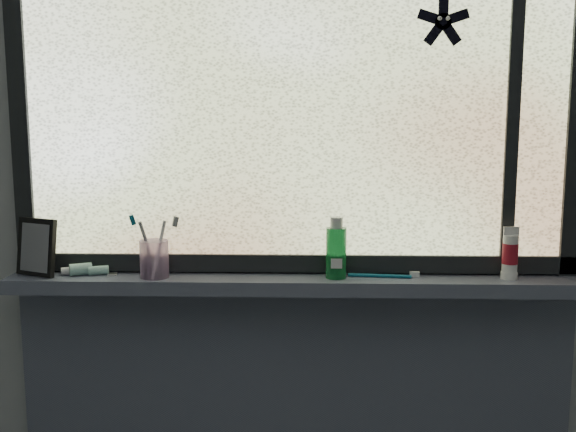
# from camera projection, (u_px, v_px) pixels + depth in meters

# --- Properties ---
(wall_back) EXTENTS (3.00, 0.01, 2.50)m
(wall_back) POSITION_uv_depth(u_px,v_px,m) (295.00, 193.00, 1.84)
(wall_back) COLOR #9EA3A8
(wall_back) RESTS_ON ground
(windowsill) EXTENTS (1.62, 0.14, 0.04)m
(windowsill) POSITION_uv_depth(u_px,v_px,m) (294.00, 284.00, 1.80)
(windowsill) COLOR #51576C
(windowsill) RESTS_ON wall_back
(window_pane) EXTENTS (1.50, 0.01, 1.00)m
(window_pane) POSITION_uv_depth(u_px,v_px,m) (295.00, 94.00, 1.78)
(window_pane) COLOR silver
(window_pane) RESTS_ON wall_back
(frame_bottom) EXTENTS (1.60, 0.03, 0.05)m
(frame_bottom) POSITION_uv_depth(u_px,v_px,m) (295.00, 263.00, 1.85)
(frame_bottom) COLOR black
(frame_bottom) RESTS_ON windowsill
(frame_left) EXTENTS (0.05, 0.03, 1.10)m
(frame_left) POSITION_uv_depth(u_px,v_px,m) (19.00, 94.00, 1.80)
(frame_left) COLOR black
(frame_left) RESTS_ON wall_back
(frame_mullion) EXTENTS (0.03, 0.03, 1.00)m
(frame_mullion) POSITION_uv_depth(u_px,v_px,m) (513.00, 93.00, 1.76)
(frame_mullion) COLOR black
(frame_mullion) RESTS_ON wall_back
(starfish_sticker) EXTENTS (0.15, 0.02, 0.15)m
(starfish_sticker) POSITION_uv_depth(u_px,v_px,m) (443.00, 22.00, 1.73)
(starfish_sticker) COLOR black
(starfish_sticker) RESTS_ON window_pane
(vanity_mirror) EXTENTS (0.15, 0.11, 0.16)m
(vanity_mirror) POSITION_uv_depth(u_px,v_px,m) (37.00, 247.00, 1.81)
(vanity_mirror) COLOR black
(vanity_mirror) RESTS_ON windowsill
(toothpaste_tube) EXTENTS (0.19, 0.11, 0.03)m
(toothpaste_tube) POSITION_uv_depth(u_px,v_px,m) (88.00, 269.00, 1.82)
(toothpaste_tube) COLOR white
(toothpaste_tube) RESTS_ON windowsill
(toothbrush_cup) EXTENTS (0.10, 0.10, 0.11)m
(toothbrush_cup) POSITION_uv_depth(u_px,v_px,m) (154.00, 259.00, 1.79)
(toothbrush_cup) COLOR #D0A5DB
(toothbrush_cup) RESTS_ON windowsill
(toothbrush_lying) EXTENTS (0.22, 0.04, 0.01)m
(toothbrush_lying) POSITION_uv_depth(u_px,v_px,m) (380.00, 275.00, 1.80)
(toothbrush_lying) COLOR #0D5C7A
(toothbrush_lying) RESTS_ON windowsill
(mouthwash_bottle) EXTENTS (0.06, 0.06, 0.14)m
(mouthwash_bottle) POSITION_uv_depth(u_px,v_px,m) (336.00, 248.00, 1.78)
(mouthwash_bottle) COLOR #1C9243
(mouthwash_bottle) RESTS_ON windowsill
(cream_tube) EXTENTS (0.05, 0.05, 0.10)m
(cream_tube) POSITION_uv_depth(u_px,v_px,m) (510.00, 251.00, 1.77)
(cream_tube) COLOR silver
(cream_tube) RESTS_ON windowsill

